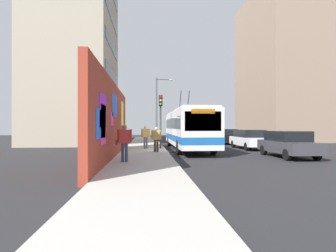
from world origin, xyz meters
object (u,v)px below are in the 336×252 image
object	(u,v)px
city_bus	(187,128)
traffic_light	(161,112)
parked_car_navy	(213,134)
parked_car_black	(226,136)
pedestrian_at_curb	(156,137)
street_lamp	(158,106)
pedestrian_midblock	(146,135)
pedestrian_near_wall	(124,140)
parked_car_white	(249,139)
parked_car_dark_gray	(288,143)

from	to	relation	value
city_bus	traffic_light	distance (m)	2.50
city_bus	parked_car_navy	bearing A→B (deg)	-22.69
parked_car_black	pedestrian_at_curb	xyz separation A→B (m)	(-9.86, 7.79, 0.29)
parked_car_navy	street_lamp	distance (m)	10.45
pedestrian_midblock	pedestrian_near_wall	distance (m)	7.73
parked_car_white	pedestrian_at_curb	size ratio (longest dim) A/B	2.88
parked_car_white	parked_car_dark_gray	bearing A→B (deg)	180.00
city_bus	parked_car_black	xyz separation A→B (m)	(6.66, -5.20, -0.90)
parked_car_navy	street_lamp	xyz separation A→B (m)	(-6.85, 7.27, 3.08)
parked_car_dark_gray	pedestrian_near_wall	world-z (taller)	pedestrian_near_wall
parked_car_navy	traffic_light	xyz separation A→B (m)	(-12.82, 7.35, 2.11)
parked_car_dark_gray	parked_car_white	xyz separation A→B (m)	(5.96, -0.00, 0.00)
pedestrian_at_curb	traffic_light	bearing A→B (deg)	-8.85
pedestrian_near_wall	traffic_light	size ratio (longest dim) A/B	0.43
traffic_light	street_lamp	distance (m)	6.06
parked_car_dark_gray	parked_car_white	distance (m)	5.96
traffic_light	parked_car_white	bearing A→B (deg)	-84.56
traffic_light	pedestrian_near_wall	bearing A→B (deg)	164.29
city_bus	pedestrian_near_wall	xyz separation A→B (m)	(-8.02, 4.30, -0.52)
pedestrian_near_wall	traffic_light	distance (m)	8.11
pedestrian_midblock	traffic_light	size ratio (longest dim) A/B	0.42
city_bus	traffic_light	xyz separation A→B (m)	(-0.39, 2.15, 1.21)
parked_car_white	parked_car_navy	size ratio (longest dim) A/B	1.05
traffic_light	street_lamp	size ratio (longest dim) A/B	0.63
city_bus	traffic_light	world-z (taller)	city_bus
parked_car_navy	pedestrian_midblock	size ratio (longest dim) A/B	2.60
parked_car_dark_gray	pedestrian_at_curb	world-z (taller)	pedestrian_at_curb
parked_car_dark_gray	parked_car_navy	size ratio (longest dim) A/B	0.96
parked_car_dark_gray	pedestrian_at_curb	distance (m)	8.17
parked_car_black	pedestrian_midblock	bearing A→B (deg)	129.53
parked_car_dark_gray	street_lamp	bearing A→B (deg)	32.88
parked_car_white	parked_car_black	bearing A→B (deg)	0.00
traffic_light	street_lamp	world-z (taller)	street_lamp
parked_car_white	pedestrian_at_curb	xyz separation A→B (m)	(-3.51, 7.79, 0.29)
parked_car_navy	parked_car_white	bearing A→B (deg)	180.00
pedestrian_at_curb	traffic_light	xyz separation A→B (m)	(2.81, -0.44, 1.82)
parked_car_black	pedestrian_at_curb	world-z (taller)	pedestrian_at_curb
parked_car_white	parked_car_black	size ratio (longest dim) A/B	1.14
parked_car_white	street_lamp	xyz separation A→B (m)	(5.28, 7.27, 3.08)
pedestrian_midblock	pedestrian_at_curb	distance (m)	2.94
parked_car_black	street_lamp	distance (m)	7.97
street_lamp	pedestrian_midblock	bearing A→B (deg)	168.27
pedestrian_midblock	pedestrian_near_wall	bearing A→B (deg)	172.60
pedestrian_at_curb	pedestrian_midblock	bearing A→B (deg)	14.05
parked_car_dark_gray	pedestrian_near_wall	bearing A→B (deg)	104.00
parked_car_black	pedestrian_midblock	size ratio (longest dim) A/B	2.38
parked_car_white	traffic_light	xyz separation A→B (m)	(-0.70, 7.35, 2.11)
pedestrian_at_curb	pedestrian_near_wall	bearing A→B (deg)	160.47
parked_car_dark_gray	parked_car_navy	distance (m)	18.09
pedestrian_near_wall	parked_car_white	bearing A→B (deg)	-48.74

